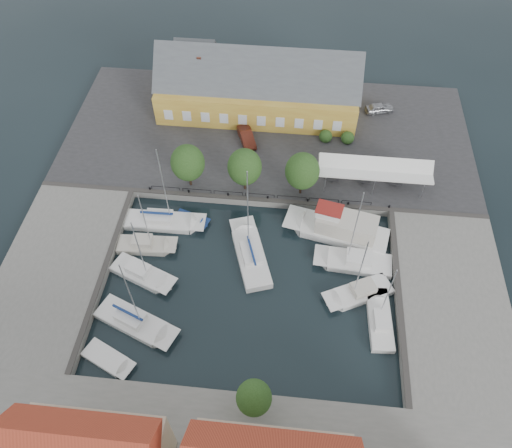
{
  "coord_description": "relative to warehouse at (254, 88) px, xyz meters",
  "views": [
    {
      "loc": [
        3.73,
        -30.77,
        47.72
      ],
      "look_at": [
        0.0,
        6.0,
        1.5
      ],
      "focal_mm": 35.0,
      "sensor_mm": 36.0,
      "label": 1
    }
  ],
  "objects": [
    {
      "name": "car_silver",
      "position": [
        18.33,
        0.79,
        -2.72
      ],
      "size": [
        4.49,
        2.78,
        1.43
      ],
      "primitive_type": "imported",
      "rotation": [
        0.0,
        0.0,
        1.85
      ],
      "color": "#9E9FA5",
      "rests_on": "north_quay"
    },
    {
      "name": "west_quay",
      "position": [
        -19.4,
        -30.36,
        -3.93
      ],
      "size": [
        12.0,
        24.0,
        1.0
      ],
      "primitive_type": "cube",
      "color": "slate",
      "rests_on": "ground"
    },
    {
      "name": "west_boat_b",
      "position": [
        -10.08,
        -25.97,
        -4.17
      ],
      "size": [
        7.19,
        2.74,
        9.83
      ],
      "color": "beige",
      "rests_on": "ground"
    },
    {
      "name": "launch_sw",
      "position": [
        -10.54,
        -40.11,
        -4.34
      ],
      "size": [
        5.95,
        4.25,
        0.98
      ],
      "color": "white",
      "rests_on": "ground"
    },
    {
      "name": "quay_trees",
      "position": [
        0.6,
        -16.36,
        0.45
      ],
      "size": [
        18.2,
        4.2,
        6.3
      ],
      "color": "black",
      "rests_on": "north_quay"
    },
    {
      "name": "east_quay",
      "position": [
        24.6,
        -30.36,
        -3.93
      ],
      "size": [
        12.0,
        24.0,
        1.0
      ],
      "primitive_type": "cube",
      "color": "slate",
      "rests_on": "ground"
    },
    {
      "name": "ground",
      "position": [
        2.6,
        -28.36,
        -4.43
      ],
      "size": [
        140.0,
        140.0,
        0.0
      ],
      "primitive_type": "plane",
      "color": "black",
      "rests_on": "ground"
    },
    {
      "name": "east_boat_b",
      "position": [
        14.76,
        -29.92,
        -4.17
      ],
      "size": [
        8.08,
        5.71,
        10.77
      ],
      "color": "white",
      "rests_on": "ground"
    },
    {
      "name": "west_boat_d",
      "position": [
        -8.84,
        -35.89,
        -4.16
      ],
      "size": [
        9.65,
        6.07,
        12.41
      ],
      "color": "white",
      "rests_on": "ground"
    },
    {
      "name": "tent_canopy",
      "position": [
        16.6,
        -13.86,
        -0.74
      ],
      "size": [
        14.0,
        4.0,
        2.83
      ],
      "color": "white",
      "rests_on": "north_quay"
    },
    {
      "name": "quay_edge_fittings",
      "position": [
        2.62,
        -23.61,
        -3.37
      ],
      "size": [
        56.0,
        24.72,
        0.4
      ],
      "color": "#383533",
      "rests_on": "north_quay"
    },
    {
      "name": "west_boat_c",
      "position": [
        -9.55,
        -29.91,
        -4.17
      ],
      "size": [
        8.13,
        5.25,
        10.69
      ],
      "color": "white",
      "rests_on": "ground"
    },
    {
      "name": "launch_nw",
      "position": [
        -5.49,
        -21.46,
        -4.34
      ],
      "size": [
        4.69,
        2.98,
        0.88
      ],
      "color": "navy",
      "rests_on": "ground"
    },
    {
      "name": "warehouse",
      "position": [
        0.0,
        0.0,
        0.0
      ],
      "size": [
        28.56,
        14.0,
        9.55
      ],
      "color": "#BF8B2E",
      "rests_on": "north_quay"
    },
    {
      "name": "east_boat_a",
      "position": [
        14.35,
        -25.85,
        -4.17
      ],
      "size": [
        9.17,
        3.6,
        12.59
      ],
      "color": "white",
      "rests_on": "ground"
    },
    {
      "name": "north_quay",
      "position": [
        2.6,
        -5.36,
        -3.93
      ],
      "size": [
        56.0,
        26.0,
        1.0
      ],
      "primitive_type": "cube",
      "color": "#2D2D30",
      "rests_on": "ground"
    },
    {
      "name": "trawler",
      "position": [
        12.64,
        -21.74,
        -3.41
      ],
      "size": [
        12.99,
        6.36,
        5.0
      ],
      "color": "white",
      "rests_on": "ground"
    },
    {
      "name": "car_red",
      "position": [
        -0.22,
        -7.46,
        -2.65
      ],
      "size": [
        3.28,
        5.01,
        1.56
      ],
      "primitive_type": "imported",
      "rotation": [
        0.0,
        0.0,
        0.38
      ],
      "color": "#571F13",
      "rests_on": "north_quay"
    },
    {
      "name": "west_boat_a",
      "position": [
        -8.81,
        -22.23,
        -4.16
      ],
      "size": [
        9.99,
        3.02,
        12.91
      ],
      "color": "white",
      "rests_on": "ground"
    },
    {
      "name": "east_boat_c",
      "position": [
        16.82,
        -33.22,
        -4.17
      ],
      "size": [
        2.7,
        7.53,
        9.62
      ],
      "color": "white",
      "rests_on": "ground"
    },
    {
      "name": "center_sailboat",
      "position": [
        2.34,
        -26.14,
        -4.07
      ],
      "size": [
        6.05,
        10.41,
        13.72
      ],
      "color": "white",
      "rests_on": "ground"
    }
  ]
}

